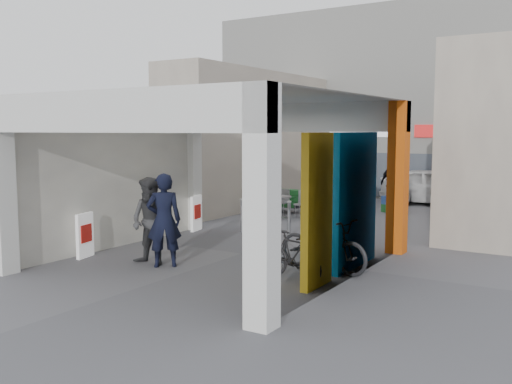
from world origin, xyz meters
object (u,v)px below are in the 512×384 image
Objects in this scene: man_with_dog at (164,220)px; man_crates at (394,184)px; border_collie at (252,244)px; man_elderly at (321,217)px; bicycle_front at (323,245)px; white_van at (437,186)px; cafe_set at (282,208)px; bicycle_rear at (293,256)px; man_back_turned at (150,221)px; produce_stand at (286,203)px.

man_with_dog is 10.42m from man_crates.
man_elderly is at bearing 71.31° from border_collie.
bicycle_front is at bearing 9.49° from border_collie.
man_elderly reaches higher than bicycle_front.
man_elderly is 0.38× the size of white_van.
border_collie is (2.21, -5.31, -0.07)m from cafe_set.
cafe_set is 4.15m from man_crates.
bicycle_rear is (-0.21, -0.87, -0.09)m from bicycle_front.
man_back_turned reaches higher than man_elderly.
man_elderly is (3.35, -4.08, 0.48)m from cafe_set.
border_collie is 1.77m from man_elderly.
produce_stand is 6.38m from man_elderly.
produce_stand is 0.78× the size of bicycle_rear.
man_back_turned is at bearing -39.53° from man_with_dog.
man_back_turned reaches higher than white_van.
man_crates is at bearing 77.53° from man_back_turned.
man_with_dog is 0.47× the size of white_van.
border_collie is at bearing 110.40° from man_crates.
cafe_set is 0.95× the size of bicycle_rear.
man_crates reaches higher than border_collie.
produce_stand is at bearing 48.76° from bicycle_rear.
man_with_dog is 3.32m from bicycle_front.
man_with_dog is at bearing 0.27° from man_back_turned.
white_van reaches higher than border_collie.
bicycle_front is at bearing -38.39° from produce_stand.
man_back_turned is (0.92, -7.28, 0.62)m from cafe_set.
white_van is at bearing -142.12° from man_with_dog.
cafe_set is 7.23m from bicycle_front.
man_crates reaches higher than white_van.
man_crates reaches higher than bicycle_rear.
white_van is at bearing 67.51° from produce_stand.
white_van reaches higher than produce_stand.
man_back_turned is at bearing 119.10° from bicycle_rear.
white_van is (2.23, 13.01, -0.27)m from man_with_dog.
bicycle_front is (3.32, 1.44, -0.39)m from man_back_turned.
man_elderly reaches higher than bicycle_rear.
man_elderly is at bearing -50.61° from cafe_set.
man_with_dog reaches higher than white_van.
border_collie is at bearing -49.99° from produce_stand.
bicycle_rear is at bearing 175.84° from bicycle_front.
man_crates is 0.47× the size of white_van.
produce_stand is 8.45m from man_back_turned.
man_crates is (3.15, 2.02, 0.67)m from produce_stand.
man_crates is at bearing 110.78° from border_collie.
man_back_turned is (-1.29, -1.97, 0.69)m from border_collie.
bicycle_rear reaches higher than cafe_set.
bicycle_front is (2.04, -0.54, 0.31)m from border_collie.
bicycle_front is (4.68, -6.88, 0.24)m from produce_stand.
white_van is at bearing -82.41° from man_crates.
white_van is (0.79, 2.69, -0.27)m from man_crates.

